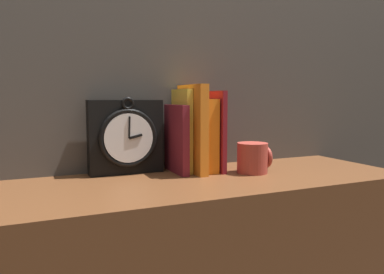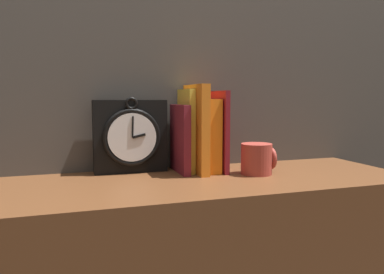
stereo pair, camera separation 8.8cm
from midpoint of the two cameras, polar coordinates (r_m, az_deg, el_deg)
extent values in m
cube|color=#47423D|center=(1.09, -1.05, 18.27)|extent=(6.00, 0.05, 2.60)
cube|color=black|center=(0.99, -6.89, 0.11)|extent=(0.19, 0.05, 0.19)
torus|color=black|center=(0.96, -6.55, -0.06)|extent=(0.15, 0.01, 0.15)
cylinder|color=silver|center=(0.96, -6.51, -0.08)|extent=(0.12, 0.01, 0.12)
cube|color=black|center=(0.96, -5.49, 0.15)|extent=(0.03, 0.00, 0.01)
cube|color=black|center=(0.95, -6.42, 1.53)|extent=(0.01, 0.00, 0.05)
torus|color=black|center=(0.95, -6.61, 5.10)|extent=(0.03, 0.01, 0.03)
cube|color=maroon|center=(0.98, 0.89, -0.27)|extent=(0.02, 0.13, 0.18)
cube|color=yellow|center=(0.99, 1.64, 0.99)|extent=(0.02, 0.11, 0.22)
cube|color=orange|center=(0.98, 3.19, 1.26)|extent=(0.02, 0.15, 0.23)
cube|color=orange|center=(1.00, 4.81, 0.28)|extent=(0.03, 0.13, 0.19)
cube|color=maroon|center=(1.01, 6.36, 0.91)|extent=(0.01, 0.14, 0.21)
cylinder|color=#9E382D|center=(0.98, 12.35, -3.30)|extent=(0.08, 0.08, 0.08)
torus|color=#9E382D|center=(1.00, 14.31, -3.16)|extent=(0.01, 0.06, 0.06)
camera|label=1|loc=(0.04, -87.14, 0.30)|focal=35.00mm
camera|label=2|loc=(0.04, 92.86, -0.30)|focal=35.00mm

